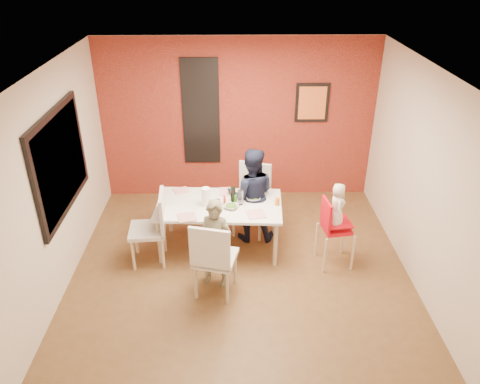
{
  "coord_description": "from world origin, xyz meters",
  "views": [
    {
      "loc": [
        -0.1,
        -5.09,
        3.94
      ],
      "look_at": [
        0.0,
        0.3,
        1.05
      ],
      "focal_mm": 35.0,
      "sensor_mm": 36.0,
      "label": 1
    }
  ],
  "objects_px": {
    "dining_table": "(219,208)",
    "toddler": "(337,206)",
    "chair_near": "(213,256)",
    "child_near": "(216,244)",
    "paper_towel_roll": "(206,197)",
    "chair_far": "(253,195)",
    "high_chair": "(333,226)",
    "wine_bottle": "(233,195)",
    "child_far": "(251,195)",
    "chair_left": "(154,224)"
  },
  "relations": [
    {
      "from": "dining_table",
      "to": "toddler",
      "type": "relative_size",
      "value": 2.81
    },
    {
      "from": "chair_far",
      "to": "chair_left",
      "type": "relative_size",
      "value": 1.01
    },
    {
      "from": "chair_far",
      "to": "dining_table",
      "type": "bearing_deg",
      "value": -115.52
    },
    {
      "from": "high_chair",
      "to": "toddler",
      "type": "height_order",
      "value": "toddler"
    },
    {
      "from": "toddler",
      "to": "wine_bottle",
      "type": "distance_m",
      "value": 1.42
    },
    {
      "from": "chair_near",
      "to": "paper_towel_roll",
      "type": "relative_size",
      "value": 4.05
    },
    {
      "from": "chair_far",
      "to": "wine_bottle",
      "type": "xyz_separation_m",
      "value": [
        -0.29,
        -0.5,
        0.26
      ]
    },
    {
      "from": "chair_far",
      "to": "chair_left",
      "type": "distance_m",
      "value": 1.58
    },
    {
      "from": "chair_far",
      "to": "wine_bottle",
      "type": "distance_m",
      "value": 0.63
    },
    {
      "from": "chair_near",
      "to": "child_near",
      "type": "height_order",
      "value": "child_near"
    },
    {
      "from": "wine_bottle",
      "to": "paper_towel_roll",
      "type": "xyz_separation_m",
      "value": [
        -0.37,
        -0.03,
        -0.0
      ]
    },
    {
      "from": "toddler",
      "to": "paper_towel_roll",
      "type": "distance_m",
      "value": 1.77
    },
    {
      "from": "toddler",
      "to": "chair_left",
      "type": "bearing_deg",
      "value": 87.63
    },
    {
      "from": "chair_near",
      "to": "high_chair",
      "type": "relative_size",
      "value": 1.07
    },
    {
      "from": "dining_table",
      "to": "child_far",
      "type": "distance_m",
      "value": 0.53
    },
    {
      "from": "dining_table",
      "to": "chair_left",
      "type": "bearing_deg",
      "value": -161.11
    },
    {
      "from": "chair_left",
      "to": "child_near",
      "type": "distance_m",
      "value": 0.98
    },
    {
      "from": "chair_near",
      "to": "high_chair",
      "type": "height_order",
      "value": "chair_near"
    },
    {
      "from": "child_near",
      "to": "chair_left",
      "type": "bearing_deg",
      "value": 167.77
    },
    {
      "from": "chair_near",
      "to": "child_near",
      "type": "relative_size",
      "value": 0.88
    },
    {
      "from": "dining_table",
      "to": "wine_bottle",
      "type": "distance_m",
      "value": 0.28
    },
    {
      "from": "high_chair",
      "to": "wine_bottle",
      "type": "height_order",
      "value": "high_chair"
    },
    {
      "from": "dining_table",
      "to": "chair_far",
      "type": "xyz_separation_m",
      "value": [
        0.49,
        0.5,
        -0.06
      ]
    },
    {
      "from": "child_far",
      "to": "chair_far",
      "type": "bearing_deg",
      "value": -95.47
    },
    {
      "from": "chair_left",
      "to": "paper_towel_roll",
      "type": "distance_m",
      "value": 0.79
    },
    {
      "from": "chair_near",
      "to": "child_near",
      "type": "bearing_deg",
      "value": -81.16
    },
    {
      "from": "high_chair",
      "to": "paper_towel_roll",
      "type": "bearing_deg",
      "value": 69.52
    },
    {
      "from": "chair_far",
      "to": "wine_bottle",
      "type": "relative_size",
      "value": 4.04
    },
    {
      "from": "child_far",
      "to": "wine_bottle",
      "type": "height_order",
      "value": "child_far"
    },
    {
      "from": "dining_table",
      "to": "wine_bottle",
      "type": "xyz_separation_m",
      "value": [
        0.2,
        0.0,
        0.2
      ]
    },
    {
      "from": "paper_towel_roll",
      "to": "chair_far",
      "type": "bearing_deg",
      "value": 38.35
    },
    {
      "from": "dining_table",
      "to": "child_near",
      "type": "distance_m",
      "value": 0.81
    },
    {
      "from": "child_near",
      "to": "child_far",
      "type": "height_order",
      "value": "child_far"
    },
    {
      "from": "dining_table",
      "to": "high_chair",
      "type": "height_order",
      "value": "high_chair"
    },
    {
      "from": "chair_far",
      "to": "paper_towel_roll",
      "type": "xyz_separation_m",
      "value": [
        -0.67,
        -0.53,
        0.26
      ]
    },
    {
      "from": "chair_left",
      "to": "child_near",
      "type": "xyz_separation_m",
      "value": [
        0.84,
        -0.5,
        0.02
      ]
    },
    {
      "from": "child_far",
      "to": "paper_towel_roll",
      "type": "relative_size",
      "value": 5.47
    },
    {
      "from": "high_chair",
      "to": "paper_towel_roll",
      "type": "xyz_separation_m",
      "value": [
        -1.71,
        0.38,
        0.26
      ]
    },
    {
      "from": "chair_far",
      "to": "chair_left",
      "type": "bearing_deg",
      "value": -130.74
    },
    {
      "from": "dining_table",
      "to": "toddler",
      "type": "height_order",
      "value": "toddler"
    },
    {
      "from": "high_chair",
      "to": "dining_table",
      "type": "bearing_deg",
      "value": 67.18
    },
    {
      "from": "toddler",
      "to": "chair_near",
      "type": "bearing_deg",
      "value": 112.18
    },
    {
      "from": "wine_bottle",
      "to": "high_chair",
      "type": "bearing_deg",
      "value": -17.12
    },
    {
      "from": "chair_far",
      "to": "toddler",
      "type": "distance_m",
      "value": 1.43
    },
    {
      "from": "wine_bottle",
      "to": "dining_table",
      "type": "bearing_deg",
      "value": -179.1
    },
    {
      "from": "child_near",
      "to": "paper_towel_roll",
      "type": "bearing_deg",
      "value": 119.35
    },
    {
      "from": "chair_left",
      "to": "paper_towel_roll",
      "type": "relative_size",
      "value": 3.99
    },
    {
      "from": "chair_near",
      "to": "wine_bottle",
      "type": "distance_m",
      "value": 1.12
    },
    {
      "from": "chair_far",
      "to": "child_far",
      "type": "distance_m",
      "value": 0.28
    },
    {
      "from": "chair_left",
      "to": "wine_bottle",
      "type": "relative_size",
      "value": 3.98
    }
  ]
}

